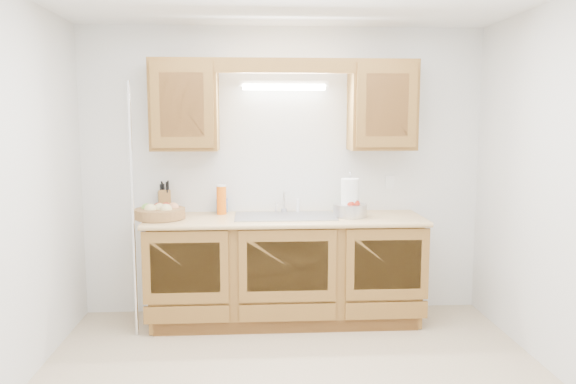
{
  "coord_description": "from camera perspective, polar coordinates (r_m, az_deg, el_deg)",
  "views": [
    {
      "loc": [
        -0.26,
        -3.42,
        1.71
      ],
      "look_at": [
        0.0,
        0.85,
        1.15
      ],
      "focal_mm": 35.0,
      "sensor_mm": 36.0,
      "label": 1
    }
  ],
  "objects": [
    {
      "name": "base_cabinets",
      "position": [
        4.8,
        -0.27,
        -7.96
      ],
      "size": [
        2.2,
        0.6,
        0.86
      ],
      "primitive_type": "cube",
      "color": "brown",
      "rests_on": "ground"
    },
    {
      "name": "wire_shelf_pole",
      "position": [
        4.51,
        -15.49,
        -1.93
      ],
      "size": [
        0.03,
        0.03,
        2.0
      ],
      "primitive_type": "cylinder",
      "color": "silver",
      "rests_on": "ground"
    },
    {
      "name": "fruit_basket",
      "position": [
        4.71,
        -12.87,
        -1.99
      ],
      "size": [
        0.49,
        0.49,
        0.13
      ],
      "rotation": [
        0.0,
        0.0,
        0.22
      ],
      "color": "olive",
      "rests_on": "countertop"
    },
    {
      "name": "soap_bottle",
      "position": [
        4.91,
        -6.73,
        -1.07
      ],
      "size": [
        0.09,
        0.1,
        0.18
      ],
      "primitive_type": "imported",
      "rotation": [
        0.0,
        0.0,
        -0.16
      ],
      "color": "blue",
      "rests_on": "countertop"
    },
    {
      "name": "orange_canister",
      "position": [
        4.84,
        -6.78,
        -0.77
      ],
      "size": [
        0.09,
        0.09,
        0.25
      ],
      "rotation": [
        0.0,
        0.0,
        0.06
      ],
      "color": "orange",
      "rests_on": "countertop"
    },
    {
      "name": "apple_bowl",
      "position": [
        4.72,
        6.34,
        -1.75
      ],
      "size": [
        0.36,
        0.36,
        0.15
      ],
      "rotation": [
        0.0,
        0.0,
        -0.37
      ],
      "color": "silver",
      "rests_on": "countertop"
    },
    {
      "name": "outlet_plate",
      "position": [
        5.09,
        10.29,
        0.96
      ],
      "size": [
        0.08,
        0.01,
        0.12
      ],
      "primitive_type": "cube",
      "color": "white",
      "rests_on": "room"
    },
    {
      "name": "fluorescent_fixture",
      "position": [
        4.85,
        -0.42,
        10.79
      ],
      "size": [
        0.76,
        0.08,
        0.08
      ],
      "color": "white",
      "rests_on": "room"
    },
    {
      "name": "upper_cabinet_right",
      "position": [
        4.88,
        9.53,
        8.65
      ],
      "size": [
        0.55,
        0.33,
        0.75
      ],
      "primitive_type": "cube",
      "color": "brown",
      "rests_on": "room"
    },
    {
      "name": "upper_cabinet_left",
      "position": [
        4.79,
        -10.45,
        8.66
      ],
      "size": [
        0.55,
        0.33,
        0.75
      ],
      "primitive_type": "cube",
      "color": "brown",
      "rests_on": "room"
    },
    {
      "name": "knife_block",
      "position": [
        4.94,
        -12.43,
        -0.97
      ],
      "size": [
        0.14,
        0.18,
        0.3
      ],
      "rotation": [
        0.0,
        0.0,
        0.24
      ],
      "color": "brown",
      "rests_on": "countertop"
    },
    {
      "name": "paper_towel",
      "position": [
        4.72,
        6.3,
        -0.58
      ],
      "size": [
        0.18,
        0.18,
        0.38
      ],
      "rotation": [
        0.0,
        0.0,
        -0.02
      ],
      "color": "silver",
      "rests_on": "countertop"
    },
    {
      "name": "sponge",
      "position": [
        4.99,
        5.79,
        -1.88
      ],
      "size": [
        0.11,
        0.08,
        0.02
      ],
      "rotation": [
        0.0,
        0.0,
        -0.04
      ],
      "color": "#CC333F",
      "rests_on": "countertop"
    },
    {
      "name": "countertop",
      "position": [
        4.68,
        -0.26,
        -2.81
      ],
      "size": [
        2.3,
        0.63,
        0.04
      ],
      "primitive_type": "cube",
      "color": "tan",
      "rests_on": "base_cabinets"
    },
    {
      "name": "room",
      "position": [
        3.46,
        0.84,
        -0.25
      ],
      "size": [
        3.52,
        3.5,
        2.5
      ],
      "color": "#C4B28D",
      "rests_on": "ground"
    },
    {
      "name": "valance",
      "position": [
        4.63,
        -0.27,
        12.73
      ],
      "size": [
        2.2,
        0.05,
        0.12
      ],
      "primitive_type": "cube",
      "color": "brown",
      "rests_on": "room"
    },
    {
      "name": "sink",
      "position": [
        4.71,
        -0.27,
        -3.38
      ],
      "size": [
        0.84,
        0.46,
        0.36
      ],
      "color": "#9E9EA3",
      "rests_on": "countertop"
    }
  ]
}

